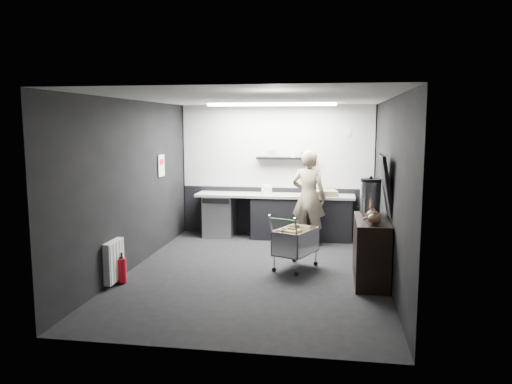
# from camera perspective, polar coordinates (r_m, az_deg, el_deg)

# --- Properties ---
(floor) EXTENTS (5.50, 5.50, 0.00)m
(floor) POSITION_cam_1_polar(r_m,az_deg,el_deg) (7.94, -0.02, -9.18)
(floor) COLOR black
(floor) RESTS_ON ground
(ceiling) EXTENTS (5.50, 5.50, 0.00)m
(ceiling) POSITION_cam_1_polar(r_m,az_deg,el_deg) (7.60, -0.02, 10.66)
(ceiling) COLOR silver
(ceiling) RESTS_ON wall_back
(wall_back) EXTENTS (5.50, 0.00, 5.50)m
(wall_back) POSITION_cam_1_polar(r_m,az_deg,el_deg) (10.36, 2.37, 2.46)
(wall_back) COLOR black
(wall_back) RESTS_ON floor
(wall_front) EXTENTS (5.50, 0.00, 5.50)m
(wall_front) POSITION_cam_1_polar(r_m,az_deg,el_deg) (4.99, -4.98, -3.51)
(wall_front) COLOR black
(wall_front) RESTS_ON floor
(wall_left) EXTENTS (0.00, 5.50, 5.50)m
(wall_left) POSITION_cam_1_polar(r_m,az_deg,el_deg) (8.21, -13.94, 0.79)
(wall_left) COLOR black
(wall_left) RESTS_ON floor
(wall_right) EXTENTS (0.00, 5.50, 5.50)m
(wall_right) POSITION_cam_1_polar(r_m,az_deg,el_deg) (7.61, 15.04, 0.20)
(wall_right) COLOR black
(wall_right) RESTS_ON floor
(kitchen_wall_panel) EXTENTS (3.95, 0.02, 1.70)m
(kitchen_wall_panel) POSITION_cam_1_polar(r_m,az_deg,el_deg) (10.31, 2.38, 5.22)
(kitchen_wall_panel) COLOR beige
(kitchen_wall_panel) RESTS_ON wall_back
(dado_panel) EXTENTS (3.95, 0.02, 1.00)m
(dado_panel) POSITION_cam_1_polar(r_m,az_deg,el_deg) (10.46, 2.33, -2.19)
(dado_panel) COLOR black
(dado_panel) RESTS_ON wall_back
(floating_shelf) EXTENTS (1.20, 0.22, 0.04)m
(floating_shelf) POSITION_cam_1_polar(r_m,az_deg,el_deg) (10.19, 3.42, 3.88)
(floating_shelf) COLOR black
(floating_shelf) RESTS_ON wall_back
(wall_clock) EXTENTS (0.20, 0.03, 0.20)m
(wall_clock) POSITION_cam_1_polar(r_m,az_deg,el_deg) (10.22, 10.25, 6.76)
(wall_clock) COLOR silver
(wall_clock) RESTS_ON wall_back
(poster) EXTENTS (0.02, 0.30, 0.40)m
(poster) POSITION_cam_1_polar(r_m,az_deg,el_deg) (9.39, -10.79, 2.98)
(poster) COLOR white
(poster) RESTS_ON wall_left
(poster_red_band) EXTENTS (0.02, 0.22, 0.10)m
(poster_red_band) POSITION_cam_1_polar(r_m,az_deg,el_deg) (9.38, -10.77, 3.40)
(poster_red_band) COLOR red
(poster_red_band) RESTS_ON poster
(radiator) EXTENTS (0.10, 0.50, 0.60)m
(radiator) POSITION_cam_1_polar(r_m,az_deg,el_deg) (7.57, -15.93, -7.61)
(radiator) COLOR silver
(radiator) RESTS_ON wall_left
(ceiling_strip) EXTENTS (2.40, 0.20, 0.04)m
(ceiling_strip) POSITION_cam_1_polar(r_m,az_deg,el_deg) (9.43, 1.78, 9.95)
(ceiling_strip) COLOR white
(ceiling_strip) RESTS_ON ceiling
(prep_counter) EXTENTS (3.20, 0.61, 0.90)m
(prep_counter) POSITION_cam_1_polar(r_m,az_deg,el_deg) (10.15, 2.89, -2.75)
(prep_counter) COLOR black
(prep_counter) RESTS_ON floor
(person) EXTENTS (0.75, 0.58, 1.84)m
(person) POSITION_cam_1_polar(r_m,az_deg,el_deg) (9.59, 6.03, -0.63)
(person) COLOR #BBB194
(person) RESTS_ON floor
(shopping_cart) EXTENTS (0.78, 1.00, 0.89)m
(shopping_cart) POSITION_cam_1_polar(r_m,az_deg,el_deg) (8.05, 4.52, -5.86)
(shopping_cart) COLOR silver
(shopping_cart) RESTS_ON floor
(sideboard) EXTENTS (0.54, 1.26, 1.88)m
(sideboard) POSITION_cam_1_polar(r_m,az_deg,el_deg) (7.59, 13.09, -5.55)
(sideboard) COLOR black
(sideboard) RESTS_ON floor
(fire_extinguisher) EXTENTS (0.13, 0.13, 0.44)m
(fire_extinguisher) POSITION_cam_1_polar(r_m,az_deg,el_deg) (7.62, -15.07, -8.52)
(fire_extinguisher) COLOR red
(fire_extinguisher) RESTS_ON floor
(cardboard_box) EXTENTS (0.61, 0.51, 0.11)m
(cardboard_box) POSITION_cam_1_polar(r_m,az_deg,el_deg) (9.97, 7.65, -0.12)
(cardboard_box) COLOR #A07C55
(cardboard_box) RESTS_ON prep_counter
(pink_tub) EXTENTS (0.19, 0.19, 0.19)m
(pink_tub) POSITION_cam_1_polar(r_m,az_deg,el_deg) (10.10, 1.17, 0.30)
(pink_tub) COLOR white
(pink_tub) RESTS_ON prep_counter
(white_container) EXTENTS (0.20, 0.17, 0.16)m
(white_container) POSITION_cam_1_polar(r_m,az_deg,el_deg) (10.05, 1.29, 0.16)
(white_container) COLOR silver
(white_container) RESTS_ON prep_counter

